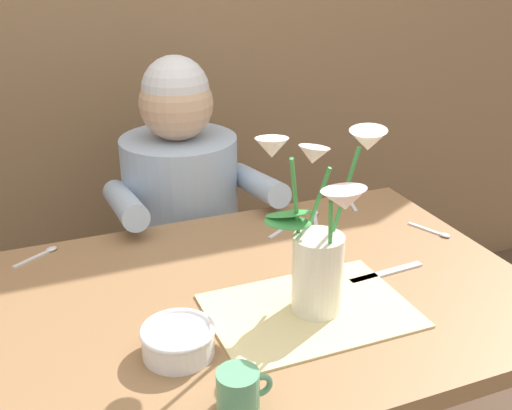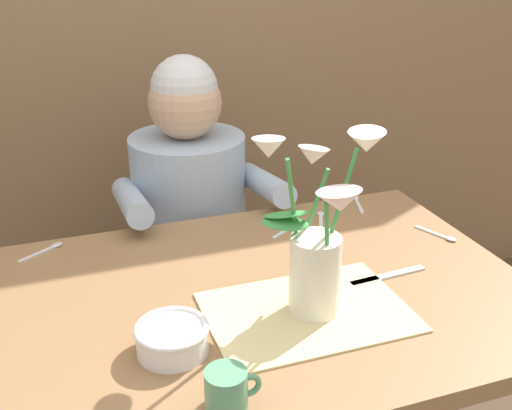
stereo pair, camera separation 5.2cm
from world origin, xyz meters
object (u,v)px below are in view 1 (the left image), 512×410
Objects in this scene: seated_person at (184,242)px; ceramic_bowl at (178,340)px; tea_cup at (239,393)px; flower_vase at (320,241)px; dinner_knife at (386,273)px.

seated_person reaches higher than ceramic_bowl.
seated_person is at bearing 80.01° from tea_cup.
flower_vase is 1.96× the size of dinner_knife.
dinner_knife is at bearing -69.00° from seated_person.
seated_person is at bearing 110.19° from dinner_knife.
ceramic_bowl reaches higher than dinner_knife.
seated_person is 12.20× the size of tea_cup.
flower_vase is 0.27m from dinner_knife.
seated_person is 8.35× the size of ceramic_bowl.
seated_person is at bearing 74.19° from ceramic_bowl.
dinner_knife is 2.04× the size of tea_cup.
ceramic_bowl is (-0.30, -0.03, -0.13)m from flower_vase.
flower_vase reaches higher than ceramic_bowl.
tea_cup reaches higher than ceramic_bowl.
flower_vase is 0.35m from tea_cup.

